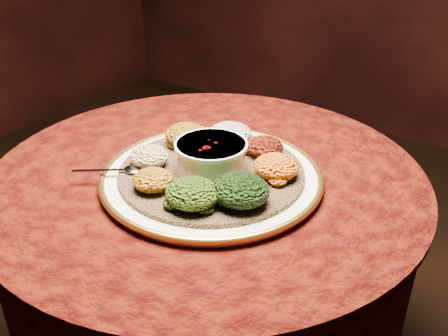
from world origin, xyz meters
The scene contains 13 objects.
table centered at (0.00, 0.00, 0.55)m, with size 0.96×0.96×0.73m.
platter centered at (0.04, -0.03, 0.75)m, with size 0.57×0.57×0.02m.
injera centered at (0.04, -0.03, 0.76)m, with size 0.39×0.39×0.01m, color olive.
stew_bowl centered at (0.04, -0.03, 0.80)m, with size 0.15×0.15×0.06m.
spoon centered at (-0.11, -0.14, 0.77)m, with size 0.12×0.09×0.01m.
portion_ayib centered at (0.00, 0.10, 0.79)m, with size 0.10×0.09×0.05m, color silver.
portion_kitfo centered at (0.10, 0.09, 0.78)m, with size 0.08×0.08×0.04m, color black.
portion_tikil centered at (0.16, 0.02, 0.78)m, with size 0.09×0.09×0.04m, color #BD730F.
portion_gomen centered at (0.15, -0.10, 0.79)m, with size 0.11×0.11×0.05m, color black.
portion_mixveg centered at (0.08, -0.16, 0.79)m, with size 0.10×0.10×0.05m, color #8E2F09.
portion_kik centered at (-0.02, -0.16, 0.78)m, with size 0.08×0.08×0.04m, color #B56D10.
portion_timatim centered at (-0.09, -0.09, 0.78)m, with size 0.08×0.08×0.04m, color #720606.
portion_shiro centered at (-0.08, 0.04, 0.79)m, with size 0.10×0.10×0.05m, color #985D12.
Camera 1 is at (0.56, -0.78, 1.28)m, focal length 40.00 mm.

